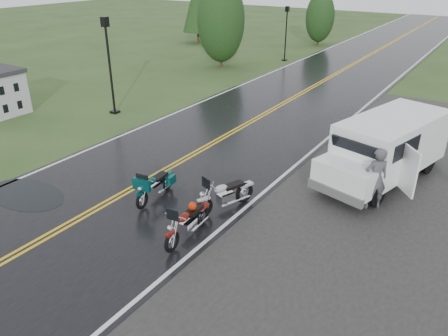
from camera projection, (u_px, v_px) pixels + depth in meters
name	position (u px, v px, depth m)	size (l,w,h in m)	color
ground	(117.00, 198.00, 14.03)	(120.00, 120.00, 0.00)	#2D471E
road	(265.00, 114.00, 21.58)	(8.00, 100.00, 0.04)	black
motorcycle_red	(171.00, 234.00, 11.15)	(0.73, 2.01, 1.19)	#60100B
motorcycle_teal	(141.00, 194.00, 13.11)	(0.69, 1.90, 1.12)	#053837
motorcycle_silver	(204.00, 200.00, 12.64)	(0.76, 2.10, 1.24)	#AFB3B7
van_white	(331.00, 157.00, 14.24)	(2.13, 5.68, 2.23)	white
person_at_van	(375.00, 180.00, 13.03)	(0.72, 0.47, 1.98)	#46464B
lamp_post_near_left	(110.00, 66.00, 20.84)	(0.40, 0.40, 4.64)	black
lamp_post_far_left	(286.00, 34.00, 32.30)	(0.34, 0.34, 3.94)	black
tree_left_mid	(221.00, 30.00, 30.12)	(3.27, 3.27, 5.11)	#1E3D19
tree_left_far	(319.00, 23.00, 38.37)	(2.50, 2.50, 3.84)	#1E3D19
pine_left_far	(198.00, 10.00, 39.02)	(2.75, 2.75, 5.73)	#1E3D19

